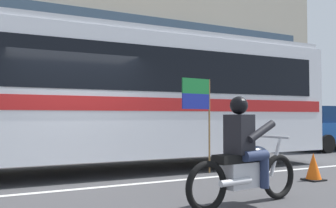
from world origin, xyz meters
The scene contains 7 objects.
ground_plane centered at (0.00, 0.00, 0.00)m, with size 60.00×60.00×0.00m, color #3D3D3F.
sidewalk_curb centered at (0.00, 5.10, 0.07)m, with size 28.00×3.80×0.15m, color gray.
lane_center_stripe centered at (0.00, -0.60, 0.00)m, with size 26.60×0.14×0.01m, color silver.
transit_bus centered at (0.62, 1.19, 1.88)m, with size 11.92×2.78×3.22m.
motorcycle_with_rider centered at (1.75, -2.85, 0.67)m, with size 2.18×0.68×1.78m.
parked_sedan_curbside centered at (10.37, 2.58, 0.85)m, with size 4.58×1.94×1.64m.
traffic_cone centered at (4.31, -1.84, 0.26)m, with size 0.36×0.36×0.55m.
Camera 1 is at (-1.62, -7.06, 1.28)m, focal length 39.20 mm.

